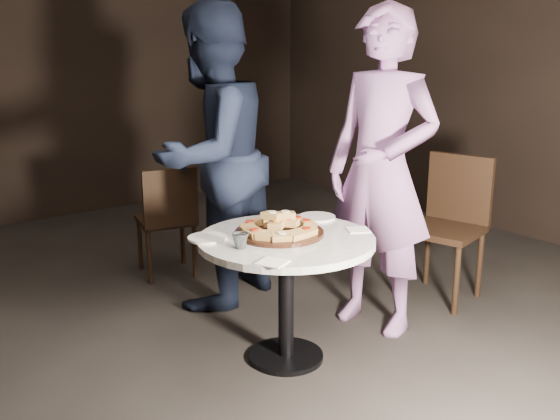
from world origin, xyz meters
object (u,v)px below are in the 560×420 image
(serving_board, at_px, (279,233))
(table, at_px, (286,260))
(chair_right, at_px, (450,217))
(diner_navy, at_px, (211,158))
(focaccia_pile, at_px, (279,225))
(diner_teal, at_px, (381,172))
(water_glass, at_px, (240,241))
(chair_far, at_px, (168,214))

(serving_board, bearing_deg, table, -87.65)
(chair_right, bearing_deg, diner_navy, -137.90)
(focaccia_pile, distance_m, diner_teal, 0.72)
(diner_teal, bearing_deg, chair_right, 80.30)
(serving_board, relative_size, diner_teal, 0.25)
(chair_right, bearing_deg, focaccia_pile, -103.92)
(table, bearing_deg, water_glass, -179.96)
(focaccia_pile, bearing_deg, water_glass, -168.89)
(water_glass, height_order, diner_navy, diner_navy)
(diner_teal, bearing_deg, serving_board, -105.87)
(table, relative_size, chair_far, 1.17)
(chair_right, xyz_separation_m, diner_teal, (-0.71, -0.02, 0.39))
(water_glass, relative_size, diner_teal, 0.04)
(chair_far, distance_m, diner_navy, 0.72)
(focaccia_pile, xyz_separation_m, chair_far, (0.12, 1.39, -0.26))
(diner_navy, height_order, diner_teal, diner_navy)
(serving_board, bearing_deg, diner_teal, -4.49)
(table, xyz_separation_m, serving_board, (-0.00, 0.05, 0.14))
(diner_navy, bearing_deg, chair_far, -107.06)
(serving_board, relative_size, water_glass, 5.75)
(serving_board, bearing_deg, water_glass, -169.14)
(focaccia_pile, height_order, chair_right, chair_right)
(table, distance_m, diner_navy, 1.00)
(chair_right, bearing_deg, chair_far, -150.84)
(serving_board, height_order, chair_far, chair_far)
(water_glass, bearing_deg, serving_board, 10.86)
(chair_right, bearing_deg, diner_teal, -100.79)
(chair_right, distance_m, diner_navy, 1.58)
(table, relative_size, diner_teal, 0.51)
(chair_right, bearing_deg, table, -101.65)
(focaccia_pile, distance_m, diner_navy, 0.89)
(focaccia_pile, height_order, diner_teal, diner_teal)
(serving_board, relative_size, chair_right, 0.49)
(chair_right, xyz_separation_m, diner_navy, (-1.25, 0.89, 0.40))
(chair_right, height_order, diner_navy, diner_navy)
(water_glass, height_order, diner_teal, diner_teal)
(focaccia_pile, bearing_deg, diner_navy, 80.24)
(serving_board, xyz_separation_m, chair_right, (1.40, -0.03, -0.15))
(diner_navy, bearing_deg, chair_right, 125.18)
(serving_board, relative_size, chair_far, 0.57)
(diner_navy, bearing_deg, focaccia_pile, 60.85)
(table, height_order, diner_teal, diner_teal)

